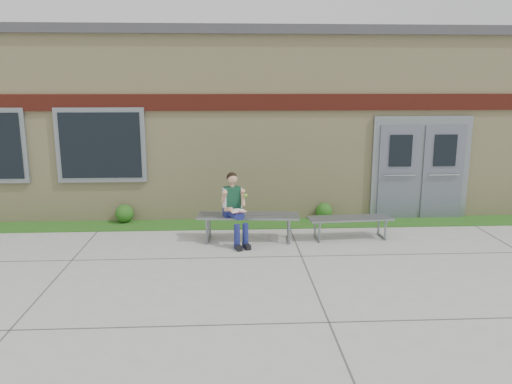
{
  "coord_description": "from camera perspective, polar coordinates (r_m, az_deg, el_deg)",
  "views": [
    {
      "loc": [
        -0.24,
        -7.82,
        3.0
      ],
      "look_at": [
        0.26,
        1.7,
        0.91
      ],
      "focal_mm": 35.0,
      "sensor_mm": 36.0,
      "label": 1
    }
  ],
  "objects": [
    {
      "name": "shrub_mid",
      "position": [
        11.27,
        -14.8,
        -2.38
      ],
      "size": [
        0.39,
        0.39,
        0.39
      ],
      "primitive_type": "sphere",
      "color": "#164F15",
      "rests_on": "grass_strip"
    },
    {
      "name": "grass_strip",
      "position": [
        10.84,
        -1.6,
        -3.67
      ],
      "size": [
        16.0,
        0.8,
        0.02
      ],
      "primitive_type": "cube",
      "color": "#164F15",
      "rests_on": "ground"
    },
    {
      "name": "girl",
      "position": [
        9.4,
        -2.45,
        -1.63
      ],
      "size": [
        0.56,
        0.8,
        1.36
      ],
      "rotation": [
        0.0,
        0.0,
        0.32
      ],
      "color": "navy",
      "rests_on": "ground"
    },
    {
      "name": "bench_left",
      "position": [
        9.68,
        -0.88,
        -3.29
      ],
      "size": [
        1.99,
        0.7,
        0.51
      ],
      "rotation": [
        0.0,
        0.0,
        -0.08
      ],
      "color": "slate",
      "rests_on": "ground"
    },
    {
      "name": "ground",
      "position": [
        8.38,
        -1.15,
        -8.64
      ],
      "size": [
        80.0,
        80.0,
        0.0
      ],
      "primitive_type": "plane",
      "color": "#9E9E99",
      "rests_on": "ground"
    },
    {
      "name": "bench_right",
      "position": [
        9.97,
        10.7,
        -3.42
      ],
      "size": [
        1.67,
        0.57,
        0.43
      ],
      "rotation": [
        0.0,
        0.0,
        0.07
      ],
      "color": "slate",
      "rests_on": "ground"
    },
    {
      "name": "shrub_east",
      "position": [
        11.23,
        7.78,
        -2.19
      ],
      "size": [
        0.37,
        0.37,
        0.37
      ],
      "primitive_type": "sphere",
      "color": "#164F15",
      "rests_on": "grass_strip"
    },
    {
      "name": "school_building",
      "position": [
        13.84,
        -2.02,
        8.61
      ],
      "size": [
        16.2,
        6.22,
        4.2
      ],
      "color": "beige",
      "rests_on": "ground"
    }
  ]
}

